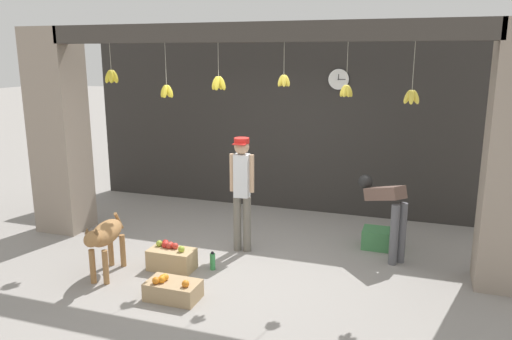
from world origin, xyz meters
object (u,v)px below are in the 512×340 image
(fruit_crate_apples, at_px, (172,258))
(water_bottle, at_px, (213,261))
(shopkeeper, at_px, (242,186))
(fruit_crate_oranges, at_px, (173,290))
(wall_clock, at_px, (339,79))
(dog, at_px, (105,236))
(worker_stooping, at_px, (387,207))
(produce_box_green, at_px, (378,238))

(fruit_crate_apples, distance_m, water_bottle, 0.53)
(shopkeeper, height_order, fruit_crate_oranges, shopkeeper)
(fruit_crate_oranges, relative_size, wall_clock, 1.69)
(dog, distance_m, fruit_crate_apples, 0.88)
(dog, xyz_separation_m, fruit_crate_oranges, (1.06, -0.28, -0.41))
(worker_stooping, distance_m, fruit_crate_oranges, 2.99)
(dog, height_order, fruit_crate_apples, dog)
(fruit_crate_apples, distance_m, produce_box_green, 2.91)
(shopkeeper, bearing_deg, worker_stooping, -173.31)
(water_bottle, bearing_deg, dog, -153.26)
(dog, distance_m, shopkeeper, 1.90)
(dog, xyz_separation_m, water_bottle, (1.17, 0.59, -0.41))
(dog, distance_m, produce_box_green, 3.72)
(dog, bearing_deg, fruit_crate_apples, 112.08)
(fruit_crate_apples, bearing_deg, shopkeeper, 53.65)
(water_bottle, bearing_deg, shopkeeper, 78.92)
(wall_clock, bearing_deg, shopkeeper, -114.11)
(shopkeeper, relative_size, wall_clock, 4.53)
(worker_stooping, xyz_separation_m, water_bottle, (-2.05, -1.12, -0.60))
(dog, height_order, wall_clock, wall_clock)
(shopkeeper, height_order, fruit_crate_apples, shopkeeper)
(dog, bearing_deg, produce_box_green, 112.34)
(dog, relative_size, fruit_crate_oranges, 1.65)
(worker_stooping, bearing_deg, produce_box_green, 61.38)
(shopkeeper, bearing_deg, wall_clock, -119.24)
(fruit_crate_apples, relative_size, water_bottle, 2.44)
(fruit_crate_oranges, height_order, water_bottle, fruit_crate_oranges)
(shopkeeper, distance_m, fruit_crate_oranges, 1.80)
(worker_stooping, xyz_separation_m, fruit_crate_oranges, (-2.16, -1.98, -0.60))
(fruit_crate_apples, relative_size, wall_clock, 1.65)
(dog, height_order, worker_stooping, worker_stooping)
(produce_box_green, relative_size, water_bottle, 1.75)
(shopkeeper, height_order, water_bottle, shopkeeper)
(produce_box_green, bearing_deg, wall_clock, 122.70)
(fruit_crate_oranges, height_order, fruit_crate_apples, fruit_crate_apples)
(water_bottle, xyz_separation_m, wall_clock, (1.07, 2.78, 2.18))
(fruit_crate_apples, xyz_separation_m, water_bottle, (0.50, 0.16, -0.04))
(shopkeeper, relative_size, water_bottle, 6.72)
(worker_stooping, height_order, water_bottle, worker_stooping)
(shopkeeper, xyz_separation_m, produce_box_green, (1.79, 0.72, -0.80))
(water_bottle, relative_size, wall_clock, 0.67)
(fruit_crate_oranges, xyz_separation_m, produce_box_green, (2.04, 2.30, 0.03))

